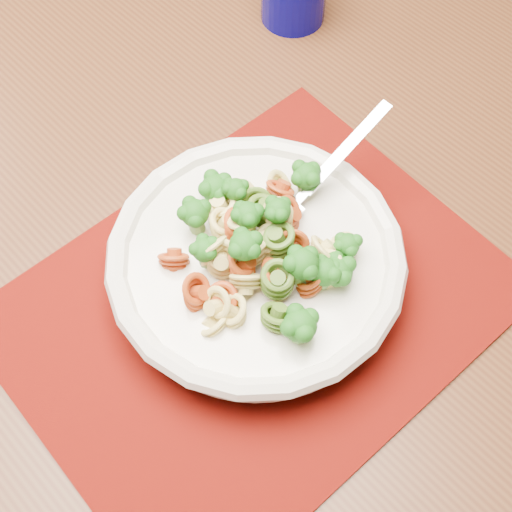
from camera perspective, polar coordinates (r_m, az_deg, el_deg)
dining_table at (r=0.80m, az=-6.93°, el=0.81°), size 1.58×1.21×0.76m
placemat at (r=0.64m, az=-0.14°, el=-3.96°), size 0.48×0.41×0.00m
pasta_bowl at (r=0.63m, az=0.00°, el=-0.45°), size 0.26×0.26×0.05m
pasta_broccoli_heap at (r=0.61m, az=0.00°, el=0.28°), size 0.22×0.22×0.06m
fork at (r=0.64m, az=2.48°, el=3.50°), size 0.18×0.07×0.08m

